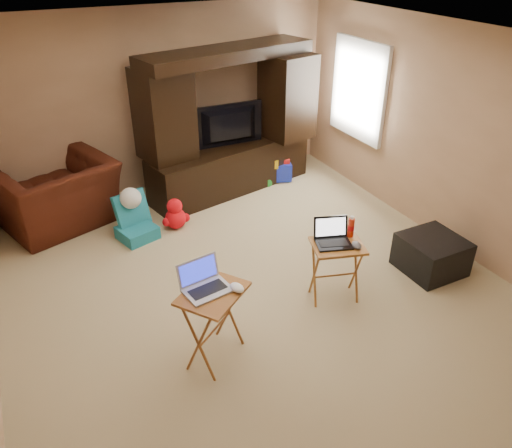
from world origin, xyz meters
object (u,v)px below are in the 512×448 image
television (231,127)px  mouse_right (357,245)px  entertainment_center (229,123)px  child_rocker (135,219)px  push_toy (274,169)px  laptop_right (334,234)px  tray_table_left (214,325)px  ottoman (431,254)px  laptop_left (207,279)px  tray_table_right (335,272)px  mouse_left (237,288)px  recliner (57,195)px  water_bottle (351,228)px  plush_toy (175,213)px

television → mouse_right: 2.91m
entertainment_center → child_rocker: 1.92m
push_toy → laptop_right: size_ratio=1.56×
child_rocker → tray_table_left: (0.10, -2.28, 0.08)m
television → push_toy: (0.69, 0.01, -0.77)m
television → mouse_right: size_ratio=7.78×
ottoman → tray_table_left: bearing=-176.4°
laptop_left → ottoman: bearing=-6.2°
entertainment_center → push_toy: bearing=-15.3°
entertainment_center → tray_table_right: 2.90m
television → mouse_left: television is taller
child_rocker → tray_table_right: bearing=-70.5°
recliner → laptop_right: (2.24, -2.81, 0.34)m
laptop_left → mouse_right: laptop_left is taller
recliner → tray_table_right: bearing=109.7°
child_rocker → water_bottle: 2.65m
recliner → ottoman: bearing=121.4°
plush_toy → water_bottle: water_bottle is taller
entertainment_center → water_bottle: (0.10, -2.74, -0.26)m
water_bottle → laptop_left: bearing=-170.3°
push_toy → water_bottle: (-0.59, -2.70, 0.55)m
television → plush_toy: television is taller
mouse_left → mouse_right: bearing=7.6°
recliner → mouse_left: recliner is taller
recliner → mouse_right: bearing=110.1°
tray_table_left → tray_table_right: tray_table_left is taller
recliner → tray_table_right: 3.63m
tray_table_right → water_bottle: water_bottle is taller
push_toy → plush_toy: bearing=-140.2°
recliner → laptop_right: size_ratio=3.88×
recliner → ottoman: recliner is taller
mouse_right → water_bottle: water_bottle is taller
laptop_left → push_toy: bearing=44.1°
laptop_left → mouse_right: bearing=-6.2°
laptop_left → water_bottle: (1.64, 0.28, -0.09)m
television → push_toy: television is taller
ottoman → mouse_left: size_ratio=4.26×
television → mouse_right: (0.03, -2.89, -0.29)m
laptop_right → mouse_left: bearing=-146.4°
tray_table_right → mouse_left: bearing=-149.1°
entertainment_center → tray_table_left: (-1.51, -3.05, -0.65)m
entertainment_center → plush_toy: (-1.10, -0.73, -0.80)m
laptop_left → mouse_right: 1.58m
recliner → tray_table_left: recliner is taller
entertainment_center → mouse_right: (0.03, -2.94, -0.33)m
tray_table_left → mouse_left: mouse_left is taller
laptop_left → laptop_right: size_ratio=1.11×
plush_toy → tray_table_right: tray_table_right is taller
tray_table_right → ottoman: bearing=14.2°
entertainment_center → tray_table_right: (-0.10, -2.82, -0.68)m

